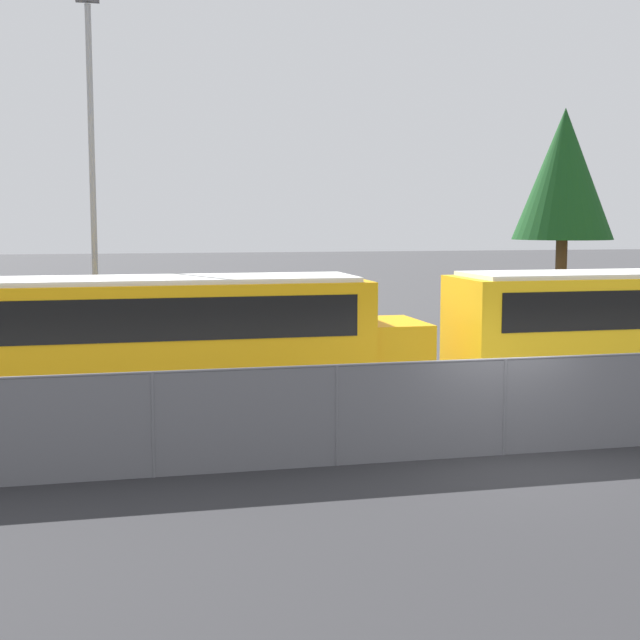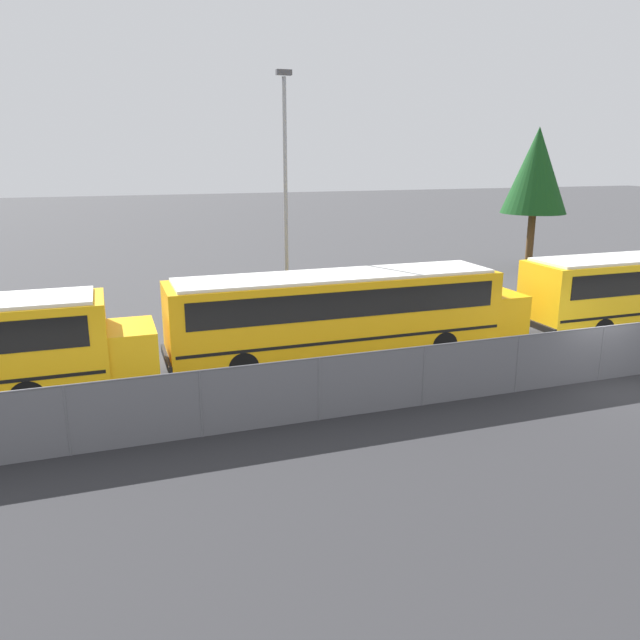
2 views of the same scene
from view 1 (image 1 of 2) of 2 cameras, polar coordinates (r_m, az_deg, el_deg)
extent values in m
plane|color=#38383A|center=(16.43, 11.64, -8.46)|extent=(200.00, 200.00, 0.00)
cube|color=#9EA0A5|center=(16.23, 11.71, -5.50)|extent=(92.27, 0.03, 1.73)
cube|color=slate|center=(16.22, 11.73, -5.51)|extent=(92.27, 0.01, 1.73)
cylinder|color=slate|center=(16.08, 11.78, -2.47)|extent=(92.27, 0.05, 0.05)
cylinder|color=slate|center=(14.79, -10.64, -6.64)|extent=(0.07, 0.07, 1.73)
cylinder|color=slate|center=(15.22, 1.07, -6.16)|extent=(0.07, 0.07, 1.73)
cylinder|color=slate|center=(16.23, 11.71, -5.50)|extent=(0.07, 0.07, 1.73)
cube|color=orange|center=(19.21, -13.77, -1.24)|extent=(11.31, 2.47, 2.40)
cube|color=black|center=(19.15, -13.81, 0.32)|extent=(10.41, 2.51, 0.86)
cube|color=black|center=(19.31, -13.71, -3.22)|extent=(11.08, 2.50, 0.10)
cube|color=orange|center=(20.21, 4.54, -2.08)|extent=(1.36, 2.27, 1.44)
cube|color=silver|center=(19.09, -13.87, 2.48)|extent=(10.74, 2.22, 0.10)
cylinder|color=black|center=(20.75, -3.90, -3.87)|extent=(0.96, 0.28, 0.96)
cylinder|color=black|center=(18.59, -2.79, -5.07)|extent=(0.96, 0.28, 0.96)
cube|color=black|center=(20.47, 8.74, -3.64)|extent=(0.12, 2.47, 0.24)
cylinder|color=black|center=(22.39, 12.92, -3.26)|extent=(0.96, 0.28, 0.96)
cylinder|color=black|center=(20.44, 15.65, -4.25)|extent=(0.96, 0.28, 0.96)
cylinder|color=gray|center=(24.43, -14.33, 7.81)|extent=(0.16, 0.16, 9.71)
cylinder|color=#51381E|center=(35.62, 15.14, 2.24)|extent=(0.44, 0.44, 3.44)
cone|color=#144219|center=(35.58, 15.34, 9.00)|extent=(3.82, 3.82, 4.97)
camera|label=2|loc=(7.94, -105.73, 17.74)|focal=35.00mm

